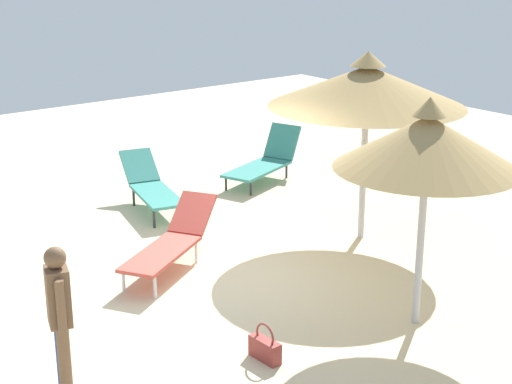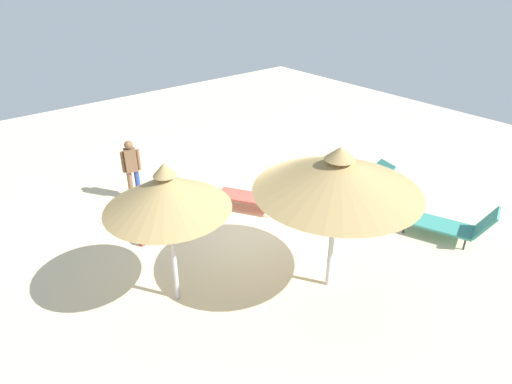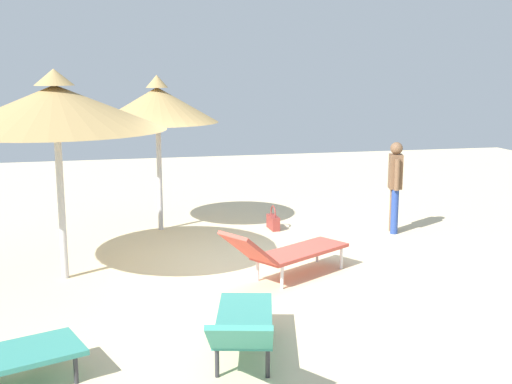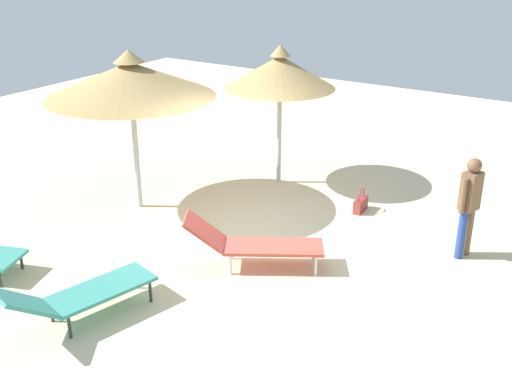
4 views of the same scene
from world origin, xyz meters
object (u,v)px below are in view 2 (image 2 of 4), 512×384
Objects in this scene: parasol_umbrella_front at (338,175)px; handbag at (148,237)px; lounge_chair_edge at (259,196)px; parasol_umbrella_center at (167,192)px; person_standing_back at (132,166)px; lounge_chair_near_left at (451,224)px; lounge_chair_far_left at (357,183)px.

parasol_umbrella_front reaches higher than handbag.
parasol_umbrella_front is at bearing 165.57° from lounge_chair_edge.
parasol_umbrella_center is 2.89m from parasol_umbrella_front.
handbag is at bearing 160.82° from person_standing_back.
lounge_chair_near_left reaches higher than lounge_chair_far_left.
lounge_chair_near_left reaches higher than handbag.
parasol_umbrella_center reaches higher than lounge_chair_far_left.
parasol_umbrella_center is 2.93m from handbag.
person_standing_back is (6.26, 4.57, 0.53)m from lounge_chair_near_left.
parasol_umbrella_front is 5.89m from person_standing_back.
parasol_umbrella_center reaches higher than handbag.
person_standing_back is at bearing 38.79° from lounge_chair_edge.
lounge_chair_near_left reaches higher than lounge_chair_edge.
person_standing_back is (4.03, -1.14, -1.33)m from parasol_umbrella_center.
parasol_umbrella_center is at bearing 93.51° from lounge_chair_far_left.
handbag is at bearing 29.70° from parasol_umbrella_front.
parasol_umbrella_front is 1.43× the size of lounge_chair_edge.
lounge_chair_near_left is 4.58× the size of handbag.
person_standing_back is at bearing -19.18° from handbag.
lounge_chair_near_left is 2.57m from lounge_chair_far_left.
parasol_umbrella_front reaches higher than lounge_chair_near_left.
parasol_umbrella_front is 1.46× the size of lounge_chair_near_left.
lounge_chair_edge is at bearing 34.17° from lounge_chair_near_left.
person_standing_back reaches higher than lounge_chair_far_left.
parasol_umbrella_center is at bearing 167.81° from handbag.
handbag is (-2.03, 0.71, -0.78)m from person_standing_back.
lounge_chair_near_left is at bearing -128.67° from handbag.
lounge_chair_far_left is (2.57, 0.09, 0.02)m from lounge_chair_near_left.
lounge_chair_near_left is 6.76m from handbag.
parasol_umbrella_center is 1.30× the size of lounge_chair_far_left.
parasol_umbrella_front is 1.81× the size of person_standing_back.
lounge_chair_far_left is 5.82m from person_standing_back.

